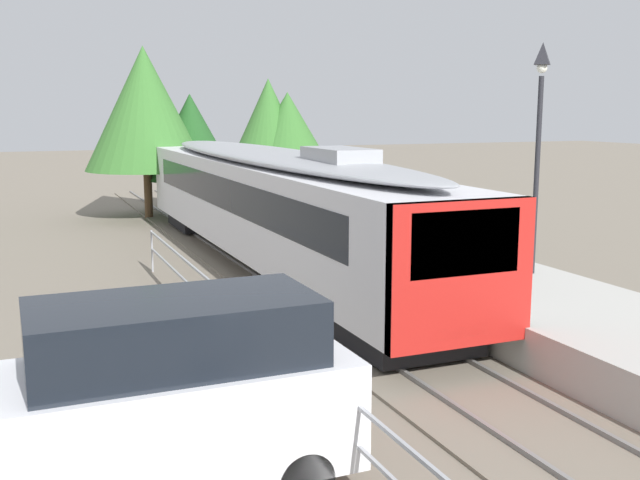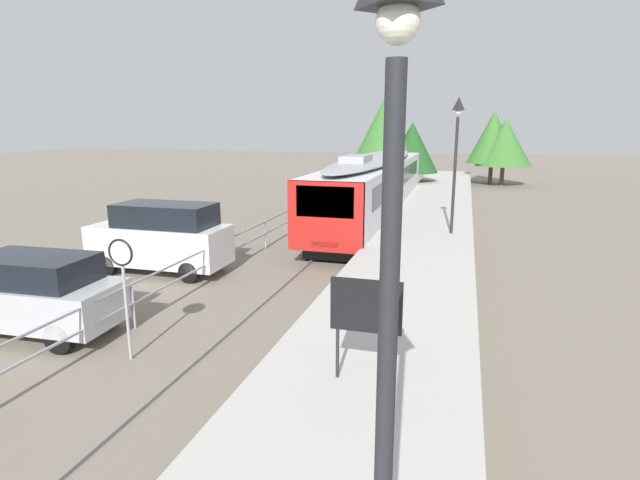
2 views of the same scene
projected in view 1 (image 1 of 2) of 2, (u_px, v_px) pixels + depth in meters
ground_plane at (239, 349)px, 14.93m from camera, size 160.00×160.00×0.00m
track_rails at (373, 331)px, 16.06m from camera, size 3.20×60.00×0.14m
commuter_train at (269, 199)px, 22.00m from camera, size 2.82×20.97×3.74m
station_platform at (499, 298)px, 17.21m from camera, size 3.90×60.00×0.90m
platform_lamp_mid_platform at (540, 115)px, 17.09m from camera, size 0.34×0.34×5.35m
parked_van_white at (159, 399)px, 8.96m from camera, size 4.92×1.99×2.51m
tree_behind_carpark at (145, 109)px, 32.29m from camera, size 5.30×5.30×7.47m
tree_behind_station_far at (269, 119)px, 42.97m from camera, size 4.34×4.34×6.54m
tree_distant_left at (191, 137)px, 33.68m from camera, size 4.15×4.15×5.47m
tree_distant_centre at (288, 128)px, 42.91m from camera, size 4.77×4.77×5.77m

